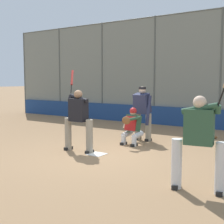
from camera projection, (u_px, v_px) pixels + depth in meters
ground_plane at (97, 154)px, 8.37m from camera, size 160.00×160.00×0.00m
home_plate_marker at (97, 154)px, 8.37m from camera, size 0.43×0.43×0.01m
backstop_fence at (186, 68)px, 13.26m from camera, size 20.67×0.08×4.84m
padding_wall at (184, 117)px, 13.39m from camera, size 20.18×0.18×0.81m
bleachers_beyond at (136, 109)px, 17.31m from camera, size 14.41×1.95×1.16m
batter_at_plate at (78, 118)px, 8.64m from camera, size 1.08×0.61×2.28m
catcher_behind_plate at (132, 126)px, 9.58m from camera, size 0.61×0.72×1.15m
umpire_home at (142, 112)px, 10.21m from camera, size 0.72×0.47×1.78m
batter_on_deck at (199, 140)px, 5.49m from camera, size 1.16×0.60×2.33m
fielding_glove_on_dirt at (212, 137)px, 10.64m from camera, size 0.30×0.23×0.11m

